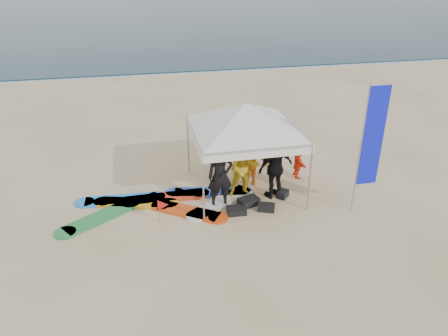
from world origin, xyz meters
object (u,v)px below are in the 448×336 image
person_yellow (244,168)px  surfboard_spread (164,203)px  person_orange_a (250,159)px  marker_pennant (163,205)px  person_seated (298,162)px  person_black_b (276,167)px  feather_flag (372,139)px  canopy_tent (245,104)px  person_black_a (220,176)px  person_orange_b (243,153)px

person_yellow → surfboard_spread: size_ratio=0.34×
person_orange_a → marker_pennant: size_ratio=2.74×
person_seated → person_black_b: bearing=140.8°
person_orange_a → feather_flag: feather_flag is taller
person_yellow → marker_pennant: 2.57m
canopy_tent → feather_flag: size_ratio=1.13×
person_black_b → canopy_tent: 1.99m
person_yellow → surfboard_spread: 2.48m
person_black_a → person_seated: bearing=23.1°
person_orange_a → surfboard_spread: 2.84m
person_yellow → person_black_b: (0.86, -0.21, 0.03)m
surfboard_spread → person_yellow: bearing=-0.5°
person_black_b → marker_pennant: person_black_b is taller
person_black_a → person_yellow: size_ratio=1.06×
person_black_a → person_seated: 3.05m
person_black_a → person_black_b: bearing=5.7°
person_black_a → person_orange_a: size_ratio=1.10×
person_orange_a → person_black_b: 0.96m
person_seated → marker_pennant: bearing=118.6°
person_yellow → person_black_b: person_black_b is taller
person_black_a → marker_pennant: person_black_a is taller
feather_flag → surfboard_spread: bearing=164.8°
person_black_a → person_orange_a: 1.51m
person_seated → person_black_a: bearing=121.8°
person_black_a → person_yellow: person_black_a is taller
marker_pennant → person_orange_a: bearing=28.3°
person_orange_b → person_seated: size_ratio=1.60×
person_black_a → marker_pennant: (-1.61, -0.45, -0.46)m
person_yellow → canopy_tent: bearing=75.7°
person_black_b → surfboard_spread: 3.32m
person_yellow → marker_pennant: person_yellow is taller
person_yellow → person_seated: size_ratio=1.81×
person_orange_b → person_seated: 1.76m
feather_flag → person_yellow: bearing=154.5°
person_orange_b → person_yellow: bearing=88.3°
person_black_a → feather_flag: feather_flag is taller
feather_flag → person_seated: bearing=114.1°
person_yellow → person_seated: bearing=23.8°
marker_pennant → person_yellow: bearing=20.2°
canopy_tent → marker_pennant: bearing=-153.5°
person_seated → canopy_tent: size_ratio=0.25×
person_orange_a → person_black_a: bearing=40.8°
person_seated → surfboard_spread: (-4.28, -0.82, -0.47)m
surfboard_spread → person_black_a: bearing=-16.0°
person_yellow → person_orange_a: size_ratio=1.04×
person_yellow → canopy_tent: (0.10, 0.36, 1.77)m
person_black_b → surfboard_spread: size_ratio=0.35×
person_black_b → marker_pennant: 3.35m
person_yellow → marker_pennant: bearing=-159.2°
feather_flag → marker_pennant: bearing=174.3°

